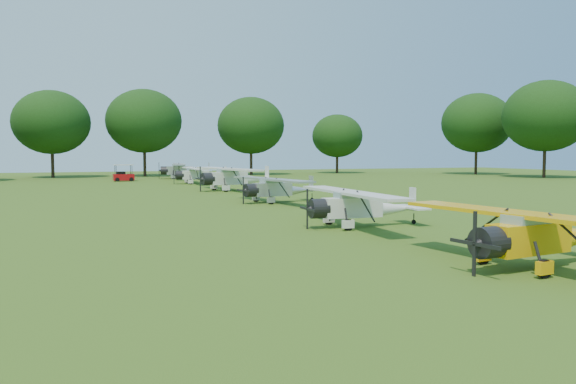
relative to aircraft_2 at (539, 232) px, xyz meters
name	(u,v)px	position (x,y,z in m)	size (l,w,h in m)	color
ground	(312,215)	(-0.51, 15.76, -1.08)	(160.00, 160.00, 0.00)	#2B4812
tree_belt	(368,74)	(3.06, 15.92, 6.95)	(137.36, 130.27, 14.52)	black
aircraft_2	(539,232)	(0.00, 0.00, 0.00)	(5.90, 9.38, 1.84)	#E9A709
aircraft_3	(360,204)	(-0.46, 10.30, 0.00)	(5.86, 9.33, 1.84)	silver
aircraft_4	(278,187)	(0.42, 23.88, 0.00)	(5.95, 9.41, 1.85)	#BABABF
aircraft_5	(234,176)	(0.99, 37.02, 0.25)	(7.29, 11.55, 2.27)	silver
aircraft_6	(199,173)	(0.54, 49.58, 0.07)	(6.27, 9.97, 1.97)	silver
aircraft_7	(184,169)	(1.21, 62.44, 0.22)	(7.13, 11.29, 2.22)	#BABABF
golf_cart	(123,176)	(-7.01, 58.33, -0.39)	(2.48, 1.63, 2.04)	#A30B0E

